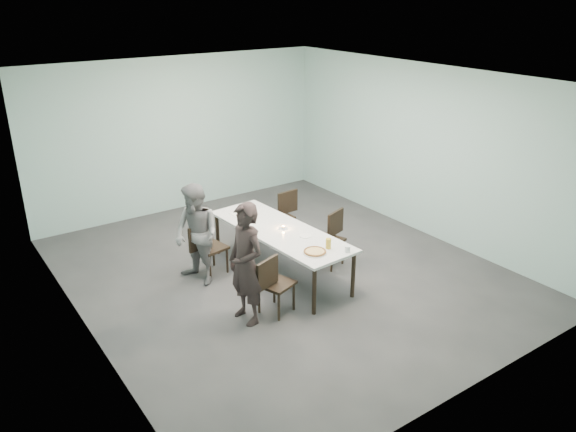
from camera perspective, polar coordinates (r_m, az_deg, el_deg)
ground at (r=8.91m, az=-0.60°, el=-5.64°), size 7.00×7.00×0.00m
room_shell at (r=8.17m, az=-0.66°, el=7.03°), size 6.02×7.02×3.01m
table at (r=8.55m, az=-0.81°, el=-1.73°), size 1.08×2.66×0.75m
chair_near_left at (r=7.58m, az=-1.57°, el=-6.65°), size 0.65×0.53×0.87m
chair_far_left at (r=8.70m, az=-8.26°, el=-2.93°), size 0.64×0.49×0.87m
chair_near_right at (r=8.99m, az=4.44°, el=-1.90°), size 0.65×0.53×0.87m
chair_far_right at (r=9.85m, az=-0.53°, el=0.38°), size 0.62×0.45×0.87m
diner_near at (r=7.32m, az=-4.29°, el=-4.89°), size 0.46×0.65×1.67m
diner_far at (r=8.40m, az=-9.27°, el=-1.91°), size 0.75×0.87×1.55m
pizza at (r=7.79m, az=2.75°, el=-3.64°), size 0.34×0.34×0.04m
side_plate at (r=8.30m, az=1.79°, el=-2.03°), size 0.18×0.18×0.01m
beer_glass at (r=7.91m, az=4.13°, el=-2.81°), size 0.08×0.08×0.15m
water_tumbler at (r=7.84m, az=6.05°, el=-3.35°), size 0.08×0.08×0.09m
tealight at (r=8.55m, az=-0.49°, el=-1.18°), size 0.06×0.06×0.05m
amber_tumbler at (r=8.94m, az=-3.42°, el=0.01°), size 0.07×0.07×0.08m
menu at (r=9.18m, az=-4.88°, el=0.31°), size 0.31×0.24×0.01m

